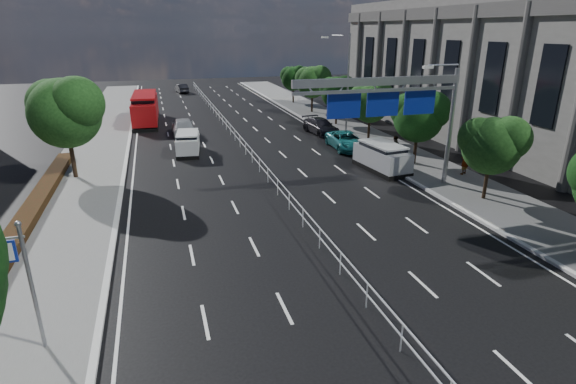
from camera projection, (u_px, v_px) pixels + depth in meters
name	position (u px, v px, depth m)	size (l,w,h in m)	color
ground	(356.00, 296.00, 16.71)	(160.00, 160.00, 0.00)	black
sidewalk_near	(9.00, 354.00, 13.63)	(5.00, 140.00, 0.14)	slate
kerb_near	(97.00, 338.00, 14.29)	(0.25, 140.00, 0.15)	silver
kerb_far	(551.00, 261.00, 19.08)	(0.25, 140.00, 0.15)	silver
median_fence	(242.00, 143.00, 36.81)	(0.05, 85.00, 1.02)	silver
toilet_sign	(9.00, 268.00, 12.79)	(1.62, 0.18, 4.34)	gray
overhead_gantry	(396.00, 98.00, 25.65)	(10.24, 0.38, 7.45)	gray
streetlight_far	(345.00, 77.00, 41.15)	(2.78, 2.40, 9.00)	gray
civic_hall	(498.00, 65.00, 40.70)	(14.40, 36.00, 14.35)	slate
near_tree_back	(65.00, 109.00, 28.15)	(4.84, 4.51, 6.69)	black
far_tree_c	(493.00, 143.00, 24.82)	(3.52, 3.28, 4.94)	black
far_tree_d	(419.00, 115.00, 31.49)	(3.85, 3.59, 5.34)	black
far_tree_e	(371.00, 101.00, 38.29)	(3.63, 3.38, 5.13)	black
far_tree_f	(338.00, 91.00, 45.07)	(3.52, 3.28, 5.02)	black
far_tree_g	(313.00, 80.00, 51.74)	(3.96, 3.69, 5.45)	black
far_tree_h	(294.00, 77.00, 58.61)	(3.41, 3.18, 4.91)	black
white_minivan	(188.00, 143.00, 35.50)	(2.19, 4.15, 1.72)	black
red_bus	(145.00, 108.00, 47.00)	(2.73, 10.21, 3.03)	black
near_car_silver	(183.00, 126.00, 41.79)	(1.95, 4.85, 1.65)	#989B9F
near_car_dark	(182.00, 88.00, 69.53)	(1.42, 4.07, 1.34)	black
silver_minivan	(382.00, 157.00, 31.21)	(2.51, 4.84, 1.93)	black
parked_car_teal	(346.00, 141.00, 36.86)	(2.33, 5.05, 1.40)	#166165
parked_car_dark	(321.00, 126.00, 42.33)	(1.97, 4.84, 1.40)	black
pedestrian_a	(465.00, 160.00, 29.91)	(0.72, 0.47, 1.97)	gray
pedestrian_b	(395.00, 147.00, 33.54)	(0.84, 0.66, 1.73)	gray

